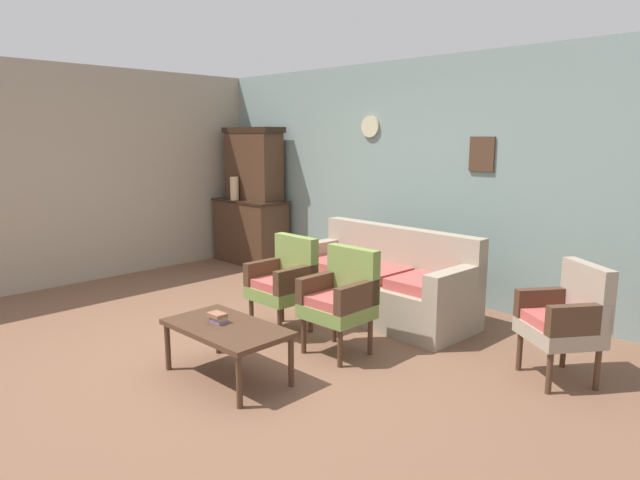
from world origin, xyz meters
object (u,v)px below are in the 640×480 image
Objects in this scene: coffee_table at (227,331)px; book_stack_on_table at (218,318)px; armchair_row_middle at (341,296)px; vase_on_cabinet at (234,188)px; armchair_by_doorway at (284,280)px; side_cabinet at (251,231)px; wingback_chair_by_fireplace at (566,317)px; floral_couch at (382,285)px.

book_stack_on_table is (-0.10, -0.01, 0.09)m from coffee_table.
armchair_row_middle is 0.90× the size of coffee_table.
armchair_by_doorway is at bearing -28.58° from vase_on_cabinet.
book_stack_on_table is at bearing -42.44° from side_cabinet.
armchair_row_middle is 1.00× the size of wingback_chair_by_fireplace.
floral_couch is at bearing -8.43° from vase_on_cabinet.
armchair_row_middle reaches higher than book_stack_on_table.
floral_couch reaches higher than coffee_table.
floral_couch is at bearing -12.18° from side_cabinet.
wingback_chair_by_fireplace is (1.95, -0.26, 0.17)m from floral_couch.
floral_couch is 2.01× the size of coffee_table.
vase_on_cabinet reaches higher than wingback_chair_by_fireplace.
vase_on_cabinet is 3.77m from armchair_row_middle.
floral_couch is at bearing 109.67° from armchair_row_middle.
armchair_by_doorway is 2.45m from wingback_chair_by_fireplace.
coffee_table is (-1.86, -1.77, -0.12)m from wingback_chair_by_fireplace.
armchair_by_doorway is at bearing 110.36° from book_stack_on_table.
side_cabinet is 1.28× the size of armchair_row_middle.
floral_couch and wingback_chair_by_fireplace have the same top height.
wingback_chair_by_fireplace is at bearing -10.35° from side_cabinet.
wingback_chair_by_fireplace is at bearing 43.57° from coffee_table.
side_cabinet is 3.45× the size of vase_on_cabinet.
coffee_table is at bearing -41.45° from side_cabinet.
armchair_row_middle is 1.04m from coffee_table.
wingback_chair_by_fireplace reaches higher than coffee_table.
armchair_by_doorway reaches higher than book_stack_on_table.
armchair_by_doorway is at bearing 115.00° from coffee_table.
vase_on_cabinet is 0.37× the size of armchair_by_doorway.
armchair_by_doorway is 1.14m from coffee_table.
armchair_by_doorway is 1.11m from book_stack_on_table.
armchair_row_middle is at bearing -70.33° from floral_couch.
side_cabinet is at bearing 138.55° from coffee_table.
floral_couch is 13.71× the size of book_stack_on_table.
floral_couch and armchair_row_middle have the same top height.
wingback_chair_by_fireplace is 0.90× the size of coffee_table.
vase_on_cabinet is at bearing -126.74° from side_cabinet.
book_stack_on_table is at bearing -69.64° from armchair_by_doorway.
vase_on_cabinet is 0.37× the size of armchair_row_middle.
wingback_chair_by_fireplace is at bearing 26.19° from armchair_row_middle.
side_cabinet reaches higher than armchair_row_middle.
coffee_table is (3.01, -2.65, -0.09)m from side_cabinet.
vase_on_cabinet is at bearing 171.57° from floral_couch.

